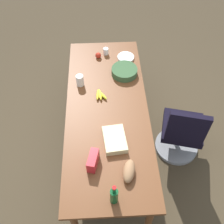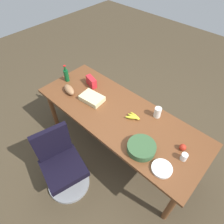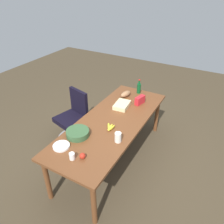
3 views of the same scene
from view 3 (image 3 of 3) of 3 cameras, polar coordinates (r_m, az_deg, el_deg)
ground_plane at (r=3.88m, az=0.04°, el=-11.79°), size 10.00×10.00×0.00m
conference_table at (r=3.43m, az=0.04°, el=-3.31°), size 2.41×0.92×0.78m
office_chair at (r=4.13m, az=-9.99°, el=-2.42°), size 0.59×0.58×0.96m
apple_red at (r=2.75m, az=-7.68°, el=-11.24°), size 0.09×0.09×0.08m
sheet_cake at (r=3.72m, az=2.61°, el=1.82°), size 0.34×0.25×0.07m
salad_bowl at (r=3.10m, az=-8.90°, el=-5.43°), size 0.35×0.35×0.09m
bread_loaf at (r=4.05m, az=3.56°, el=4.68°), size 0.26×0.16×0.10m
paper_plate_stack at (r=2.97m, az=-13.03°, el=-8.63°), size 0.23×0.23×0.03m
wine_bottle at (r=4.17m, az=7.00°, el=6.23°), size 0.08×0.08×0.27m
mayo_jar at (r=2.95m, az=1.57°, el=-6.58°), size 0.10×0.10×0.14m
banana_bunch at (r=3.21m, az=-0.46°, el=-3.95°), size 0.18×0.14×0.04m
paper_cup at (r=2.76m, az=-10.35°, el=-11.22°), size 0.09×0.09×0.09m
chip_bag_red at (r=3.83m, az=7.26°, el=3.08°), size 0.21×0.13×0.14m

